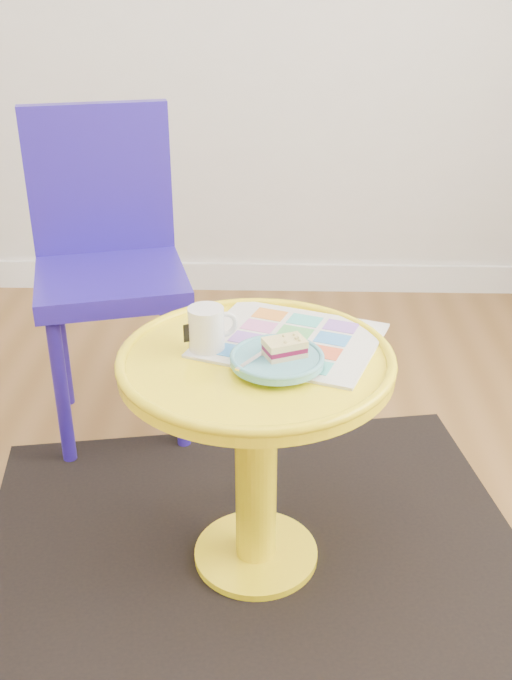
{
  "coord_description": "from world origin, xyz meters",
  "views": [
    {
      "loc": [
        0.69,
        -1.05,
        1.28
      ],
      "look_at": [
        0.65,
        0.34,
        0.59
      ],
      "focal_mm": 40.0,
      "sensor_mm": 36.0,
      "label": 1
    }
  ],
  "objects_px": {
    "side_table": "(256,420)",
    "plate": "(277,360)",
    "newspaper": "(290,340)",
    "mug": "(207,328)",
    "chair": "(107,252)"
  },
  "relations": [
    {
      "from": "chair",
      "to": "side_table",
      "type": "bearing_deg",
      "value": -70.7
    },
    {
      "from": "newspaper",
      "to": "mug",
      "type": "relative_size",
      "value": 3.52
    },
    {
      "from": "side_table",
      "to": "chair",
      "type": "distance_m",
      "value": 0.8
    },
    {
      "from": "chair",
      "to": "plate",
      "type": "height_order",
      "value": "chair"
    },
    {
      "from": "chair",
      "to": "mug",
      "type": "xyz_separation_m",
      "value": [
        0.34,
        -0.63,
        0.06
      ]
    },
    {
      "from": "side_table",
      "to": "plate",
      "type": "height_order",
      "value": "plate"
    },
    {
      "from": "side_table",
      "to": "plate",
      "type": "distance_m",
      "value": 0.19
    },
    {
      "from": "newspaper",
      "to": "mug",
      "type": "height_order",
      "value": "mug"
    },
    {
      "from": "chair",
      "to": "plate",
      "type": "relative_size",
      "value": 4.94
    },
    {
      "from": "plate",
      "to": "side_table",
      "type": "bearing_deg",
      "value": 132.79
    },
    {
      "from": "plate",
      "to": "chair",
      "type": "bearing_deg",
      "value": 124.98
    },
    {
      "from": "chair",
      "to": "mug",
      "type": "relative_size",
      "value": 8.97
    },
    {
      "from": "side_table",
      "to": "newspaper",
      "type": "height_order",
      "value": "newspaper"
    },
    {
      "from": "newspaper",
      "to": "side_table",
      "type": "bearing_deg",
      "value": -113.37
    },
    {
      "from": "mug",
      "to": "plate",
      "type": "relative_size",
      "value": 0.55
    }
  ]
}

